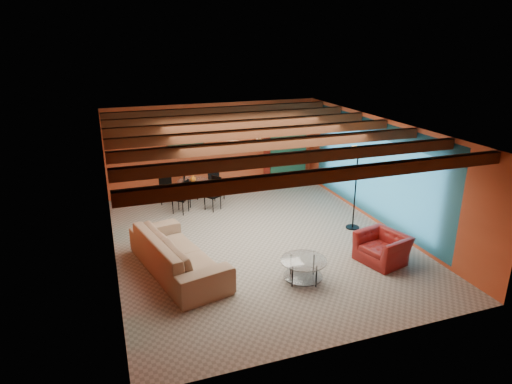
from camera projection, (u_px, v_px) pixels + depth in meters
name	position (u px, v px, depth m)	size (l,w,h in m)	color
room	(257.00, 142.00, 9.89)	(6.52, 8.01, 2.71)	gray
sofa	(178.00, 253.00, 9.06)	(2.82, 1.10, 0.82)	#8F745C
armchair	(382.00, 248.00, 9.49)	(0.98, 0.86, 0.64)	maroon
coffee_table	(303.00, 270.00, 8.76)	(0.91, 0.91, 0.47)	white
dining_table	(193.00, 188.00, 12.74)	(1.81, 1.81, 0.94)	white
armoire	(285.00, 153.00, 14.21)	(1.19, 0.59, 2.09)	maroon
floor_lamp	(355.00, 189.00, 10.93)	(0.43, 0.43, 2.08)	black
ceiling_fan	(259.00, 143.00, 9.79)	(1.50, 1.50, 0.44)	#472614
painting	(185.00, 140.00, 13.27)	(1.05, 0.03, 0.65)	black
potted_plant	(285.00, 114.00, 13.79)	(0.39, 0.34, 0.43)	#26661E
vase	(192.00, 169.00, 12.55)	(0.18, 0.18, 0.18)	orange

